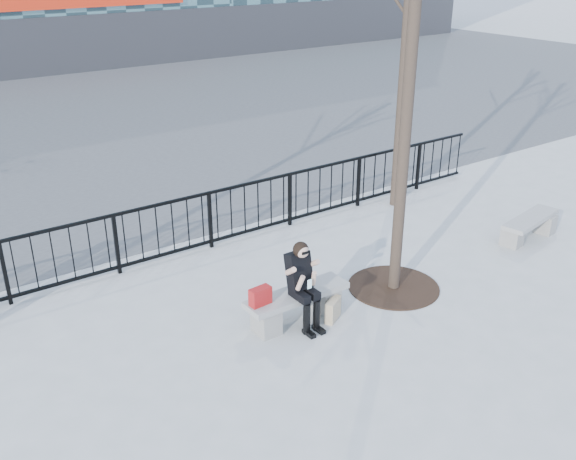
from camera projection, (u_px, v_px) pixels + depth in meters
ground at (297, 320)px, 9.66m from camera, size 120.00×120.00×0.00m
street_surface at (26, 118)px, 20.84m from camera, size 60.00×23.00×0.01m
railing at (200, 222)px, 11.67m from camera, size 14.00×0.06×1.10m
tree_grate at (393, 287)px, 10.59m from camera, size 1.50×1.50×0.02m
bench_main at (297, 303)px, 9.54m from camera, size 1.65×0.46×0.49m
bench_second at (530, 225)px, 12.23m from camera, size 1.53×0.43×0.45m
seated_woman at (304, 286)px, 9.27m from camera, size 0.50×0.64×1.34m
handbag at (260, 296)px, 9.09m from camera, size 0.33×0.17×0.26m
shopping_bag at (333, 310)px, 9.63m from camera, size 0.37×0.29×0.34m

